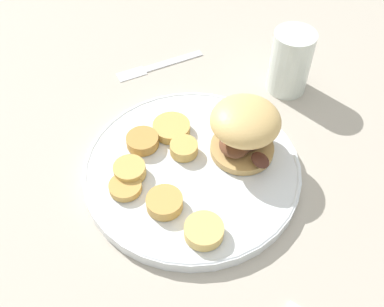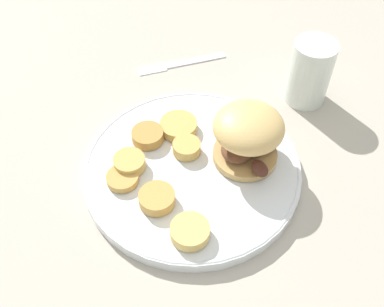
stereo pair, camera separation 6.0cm
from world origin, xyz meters
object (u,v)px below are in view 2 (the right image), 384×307
object	(u,v)px
fork	(180,63)
drinking_glass	(310,73)
sandwich	(249,135)
dinner_plate	(192,169)

from	to	relation	value
fork	drinking_glass	world-z (taller)	drinking_glass
sandwich	drinking_glass	distance (m)	0.18
dinner_plate	drinking_glass	size ratio (longest dim) A/B	2.85
fork	sandwich	bearing A→B (deg)	-158.86
dinner_plate	sandwich	world-z (taller)	sandwich
sandwich	drinking_glass	xyz separation A→B (m)	(0.14, -0.11, -0.01)
fork	drinking_glass	bearing A→B (deg)	-115.09
sandwich	fork	world-z (taller)	sandwich
fork	drinking_glass	size ratio (longest dim) A/B	1.50
dinner_plate	fork	size ratio (longest dim) A/B	1.90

